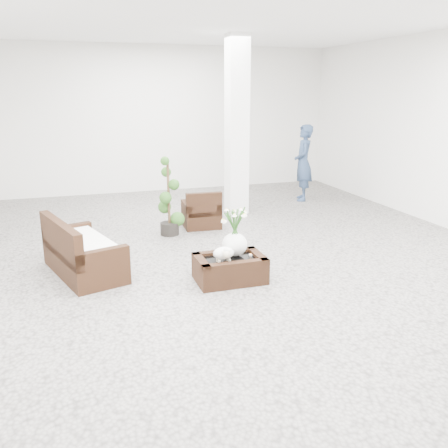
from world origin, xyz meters
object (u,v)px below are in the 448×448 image
object	(u,v)px
armchair	(201,208)
loveseat	(83,246)
topiary	(169,197)
coffee_table	(230,270)

from	to	relation	value
armchair	loveseat	distance (m)	2.79
loveseat	topiary	size ratio (longest dim) A/B	1.09
loveseat	topiary	bearing A→B (deg)	-63.31
coffee_table	topiary	world-z (taller)	topiary
armchair	topiary	bearing A→B (deg)	29.34
coffee_table	armchair	bearing A→B (deg)	83.00
coffee_table	armchair	distance (m)	2.68
coffee_table	loveseat	distance (m)	2.04
coffee_table	armchair	size ratio (longest dim) A/B	1.29
armchair	topiary	xyz separation A→B (m)	(-0.67, -0.33, 0.33)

